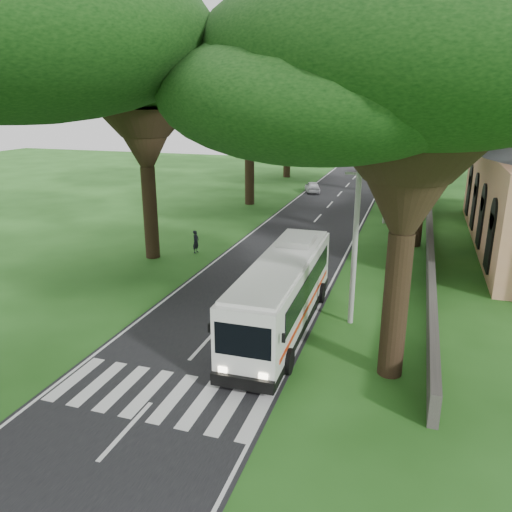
# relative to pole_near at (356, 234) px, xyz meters

# --- Properties ---
(ground) EXTENTS (140.00, 140.00, 0.00)m
(ground) POSITION_rel_pole_near_xyz_m (-5.50, -6.00, -4.18)
(ground) COLOR #1F4C15
(ground) RESTS_ON ground
(road) EXTENTS (8.00, 120.00, 0.04)m
(road) POSITION_rel_pole_near_xyz_m (-5.50, 19.00, -4.17)
(road) COLOR black
(road) RESTS_ON ground
(crosswalk) EXTENTS (8.00, 3.00, 0.01)m
(crosswalk) POSITION_rel_pole_near_xyz_m (-5.50, -8.00, -4.18)
(crosswalk) COLOR silver
(crosswalk) RESTS_ON ground
(property_wall) EXTENTS (0.35, 50.00, 1.20)m
(property_wall) POSITION_rel_pole_near_xyz_m (3.50, 18.00, -3.58)
(property_wall) COLOR #383533
(property_wall) RESTS_ON ground
(pole_near) EXTENTS (1.60, 0.24, 8.00)m
(pole_near) POSITION_rel_pole_near_xyz_m (0.00, 0.00, 0.00)
(pole_near) COLOR gray
(pole_near) RESTS_ON ground
(pole_mid) EXTENTS (1.60, 0.24, 8.00)m
(pole_mid) POSITION_rel_pole_near_xyz_m (0.00, 20.00, 0.00)
(pole_mid) COLOR gray
(pole_mid) RESTS_ON ground
(pole_far) EXTENTS (1.60, 0.24, 8.00)m
(pole_far) POSITION_rel_pole_near_xyz_m (0.00, 40.00, 0.00)
(pole_far) COLOR gray
(pole_far) RESTS_ON ground
(tree_l_mida) EXTENTS (12.89, 12.89, 14.60)m
(tree_l_mida) POSITION_rel_pole_near_xyz_m (-13.50, 6.00, 7.50)
(tree_l_mida) COLOR black
(tree_l_mida) RESTS_ON ground
(tree_l_midb) EXTENTS (14.79, 14.79, 15.61)m
(tree_l_midb) POSITION_rel_pole_near_xyz_m (-13.00, 24.00, 8.16)
(tree_l_midb) COLOR black
(tree_l_midb) RESTS_ON ground
(tree_l_far) EXTENTS (14.50, 14.50, 14.83)m
(tree_l_far) POSITION_rel_pole_near_xyz_m (-14.00, 42.00, 7.45)
(tree_l_far) COLOR black
(tree_l_far) RESTS_ON ground
(tree_r_near) EXTENTS (13.70, 13.70, 13.92)m
(tree_r_near) POSITION_rel_pole_near_xyz_m (2.00, -4.00, 6.70)
(tree_r_near) COLOR black
(tree_r_near) RESTS_ON ground
(tree_r_mida) EXTENTS (14.77, 14.77, 14.44)m
(tree_r_mida) POSITION_rel_pole_near_xyz_m (2.50, 14.00, 7.03)
(tree_r_mida) COLOR black
(tree_r_mida) RESTS_ON ground
(tree_r_midb) EXTENTS (13.49, 13.49, 14.50)m
(tree_r_midb) POSITION_rel_pole_near_xyz_m (2.00, 32.00, 7.31)
(tree_r_midb) COLOR black
(tree_r_midb) RESTS_ON ground
(tree_r_far) EXTENTS (15.16, 15.16, 15.74)m
(tree_r_far) POSITION_rel_pole_near_xyz_m (3.00, 50.00, 8.23)
(tree_r_far) COLOR black
(tree_r_far) RESTS_ON ground
(coach_bus) EXTENTS (2.75, 11.03, 3.24)m
(coach_bus) POSITION_rel_pole_near_xyz_m (-2.83, -1.51, -2.44)
(coach_bus) COLOR white
(coach_bus) RESTS_ON ground
(distant_car_a) EXTENTS (2.44, 3.74, 1.19)m
(distant_car_a) POSITION_rel_pole_near_xyz_m (-8.50, 32.01, -3.56)
(distant_car_a) COLOR #B5B5BA
(distant_car_a) RESTS_ON road
(distant_car_c) EXTENTS (2.39, 4.47, 1.23)m
(distant_car_c) POSITION_rel_pole_near_xyz_m (-4.70, 49.84, -3.53)
(distant_car_c) COLOR maroon
(distant_car_c) RESTS_ON road
(pedestrian) EXTENTS (0.43, 0.60, 1.52)m
(pedestrian) POSITION_rel_pole_near_xyz_m (-11.24, 7.73, -3.42)
(pedestrian) COLOR black
(pedestrian) RESTS_ON ground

